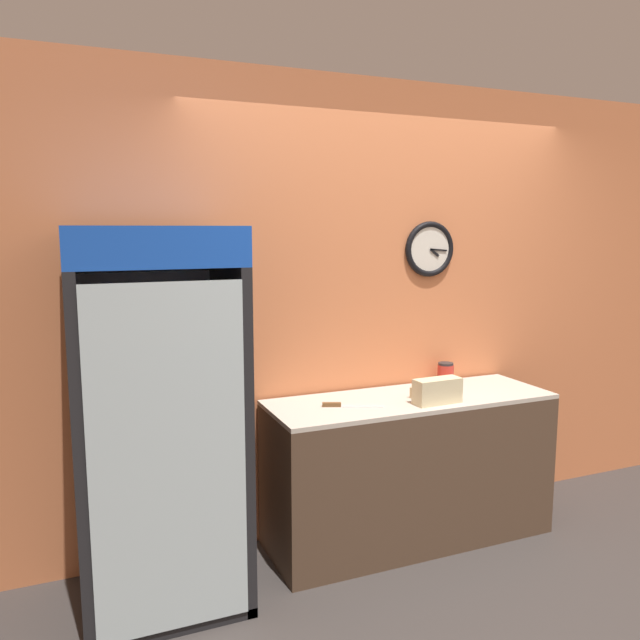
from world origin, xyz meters
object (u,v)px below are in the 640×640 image
(condiment_jar, at_px, (446,373))
(chefs_knife, at_px, (344,405))
(sandwich_flat_left, at_px, (431,391))
(sandwich_stack_bottom, at_px, (437,397))
(sandwich_stack_middle, at_px, (437,385))
(beverage_cooler, at_px, (155,399))

(condiment_jar, bearing_deg, chefs_knife, -164.07)
(sandwich_flat_left, relative_size, condiment_jar, 2.00)
(condiment_jar, bearing_deg, sandwich_stack_bottom, -129.29)
(chefs_knife, bearing_deg, condiment_jar, 15.93)
(sandwich_stack_bottom, relative_size, sandwich_stack_middle, 1.00)
(sandwich_flat_left, bearing_deg, condiment_jar, 42.55)
(sandwich_stack_middle, distance_m, condiment_jar, 0.48)
(sandwich_stack_bottom, distance_m, condiment_jar, 0.48)
(sandwich_stack_bottom, height_order, condiment_jar, condiment_jar)
(sandwich_stack_bottom, bearing_deg, condiment_jar, 50.71)
(chefs_knife, bearing_deg, sandwich_stack_middle, -15.60)
(sandwich_stack_bottom, xyz_separation_m, condiment_jar, (0.31, 0.37, 0.03))
(beverage_cooler, xyz_separation_m, sandwich_stack_middle, (1.52, -0.15, -0.04))
(chefs_knife, xyz_separation_m, condiment_jar, (0.81, 0.23, 0.06))
(beverage_cooler, height_order, sandwich_stack_bottom, beverage_cooler)
(sandwich_flat_left, height_order, chefs_knife, sandwich_flat_left)
(sandwich_stack_bottom, bearing_deg, sandwich_stack_middle, 0.00)
(sandwich_flat_left, xyz_separation_m, condiment_jar, (0.26, 0.24, 0.03))
(beverage_cooler, bearing_deg, condiment_jar, 7.05)
(sandwich_stack_bottom, height_order, sandwich_stack_middle, sandwich_stack_middle)
(condiment_jar, bearing_deg, beverage_cooler, -172.95)
(beverage_cooler, relative_size, chefs_knife, 5.65)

